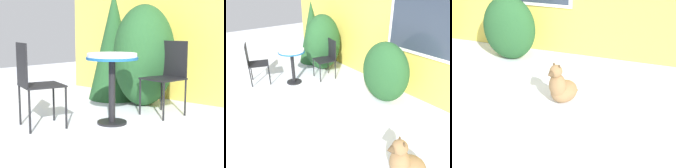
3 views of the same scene
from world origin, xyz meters
The scene contains 2 objects.
shrub_middle centered at (0.23, 1.57, 0.60)m, with size 1.01×0.65×1.19m.
dog centered at (1.72, 0.29, 0.23)m, with size 0.49×0.60×0.65m.
Camera 3 is at (3.23, -3.85, 2.50)m, focal length 55.00 mm.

